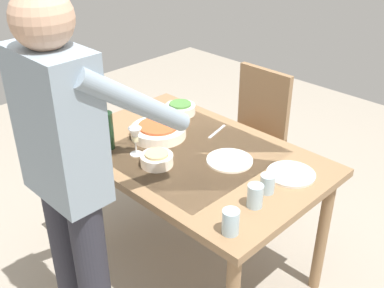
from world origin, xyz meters
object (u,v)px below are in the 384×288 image
wine_glass_left (135,136)px  dinner_plate_far (291,174)px  chair_near (253,128)px  dinner_plate_near (230,160)px  serving_bowl_pasta (159,130)px  side_bowl_bread (157,159)px  water_cup_near_right (255,196)px  water_cup_near_left (267,184)px  person_server (70,173)px  dining_table (192,167)px  side_bowl_salad (180,108)px  water_cup_far_left (231,222)px  wine_bottle (106,129)px

wine_glass_left → dinner_plate_far: 0.78m
chair_near → dinner_plate_near: (-0.42, 0.75, 0.24)m
serving_bowl_pasta → dinner_plate_far: 0.76m
side_bowl_bread → dinner_plate_near: side_bowl_bread is taller
water_cup_near_right → side_bowl_bread: bearing=7.3°
water_cup_near_left → dinner_plate_far: 0.20m
person_server → water_cup_near_left: person_server is taller
dining_table → water_cup_near_left: water_cup_near_left is taller
water_cup_near_left → side_bowl_salad: size_ratio=0.49×
person_server → side_bowl_salad: size_ratio=9.38×
water_cup_near_left → water_cup_near_right: water_cup_near_right is taller
dining_table → water_cup_far_left: 0.66m
chair_near → side_bowl_bread: size_ratio=5.69×
wine_bottle → side_bowl_salad: size_ratio=1.64×
wine_glass_left → side_bowl_bread: (-0.15, -0.01, -0.07)m
chair_near → dinner_plate_near: chair_near is taller
dining_table → wine_bottle: size_ratio=4.52×
side_bowl_salad → dining_table: bearing=143.2°
dining_table → chair_near: (0.23, -0.82, -0.15)m
wine_bottle → dinner_plate_far: 0.95m
side_bowl_bread → dinner_plate_near: (-0.23, -0.27, -0.03)m
person_server → water_cup_far_left: (-0.54, -0.36, -0.14)m
serving_bowl_pasta → chair_near: bearing=-92.0°
dining_table → dinner_plate_near: bearing=-160.8°
water_cup_near_left → side_bowl_bread: (0.52, 0.19, -0.01)m
serving_bowl_pasta → dinner_plate_near: size_ratio=1.30×
person_server → wine_glass_left: bearing=-67.9°
person_server → side_bowl_salad: bearing=-68.5°
wine_glass_left → serving_bowl_pasta: wine_glass_left is taller
wine_glass_left → side_bowl_salad: bearing=-69.0°
water_cup_near_right → side_bowl_bread: (0.55, 0.07, -0.02)m
dining_table → water_cup_near_left: 0.50m
serving_bowl_pasta → side_bowl_bread: size_ratio=1.88×
wine_glass_left → water_cup_near_right: 0.70m
wine_glass_left → dinner_plate_near: bearing=-143.7°
water_cup_near_right → water_cup_far_left: 0.21m
chair_near → person_server: bearing=98.9°
water_cup_near_right → dinner_plate_near: size_ratio=0.45×
chair_near → dining_table: bearing=105.6°
wine_bottle → side_bowl_salad: wine_bottle is taller
wine_glass_left → dinner_plate_far: bearing=-149.8°
dining_table → side_bowl_salad: size_ratio=7.44×
chair_near → water_cup_near_right: size_ratio=8.72×
dining_table → side_bowl_bread: 0.24m
water_cup_near_right → dinner_plate_near: 0.38m
person_server → side_bowl_bread: (0.05, -0.49, -0.16)m
wine_bottle → chair_near: bearing=-96.2°
wine_glass_left → dinner_plate_far: size_ratio=0.66×
person_server → wine_glass_left: 0.53m
side_bowl_salad → dinner_plate_near: (-0.57, 0.22, -0.03)m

